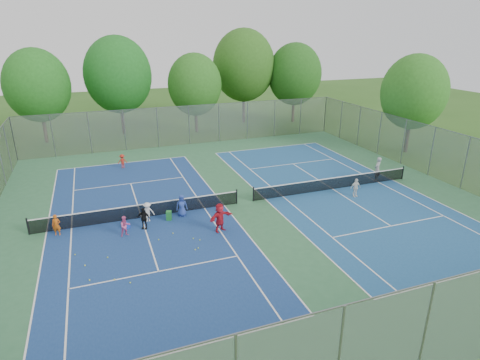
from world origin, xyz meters
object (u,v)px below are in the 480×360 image
Objects in this scene: net_right at (333,184)px; ball_crate at (126,226)px; net_left at (141,211)px; ball_hopper at (169,216)px; instructor at (377,169)px.

ball_crate is (-15.04, -1.07, -0.30)m from net_right.
net_left is 1.82m from ball_hopper.
ball_crate is 0.19× the size of instructor.
ball_crate is (-1.04, -1.07, -0.30)m from net_left.
net_right reaches higher than ball_crate.
net_left is 35.35× the size of ball_crate.
ball_crate is at bearing -175.93° from net_right.
ball_crate is at bearing -176.00° from ball_hopper.
net_left and net_right have the same top height.
net_right is at bearing 0.00° from net_left.
ball_hopper is (1.58, -0.89, -0.15)m from net_left.
ball_hopper reaches higher than ball_crate.
net_right reaches higher than ball_hopper.
ball_hopper is at bearing -29.26° from net_left.
instructor is at bearing 1.24° from net_left.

